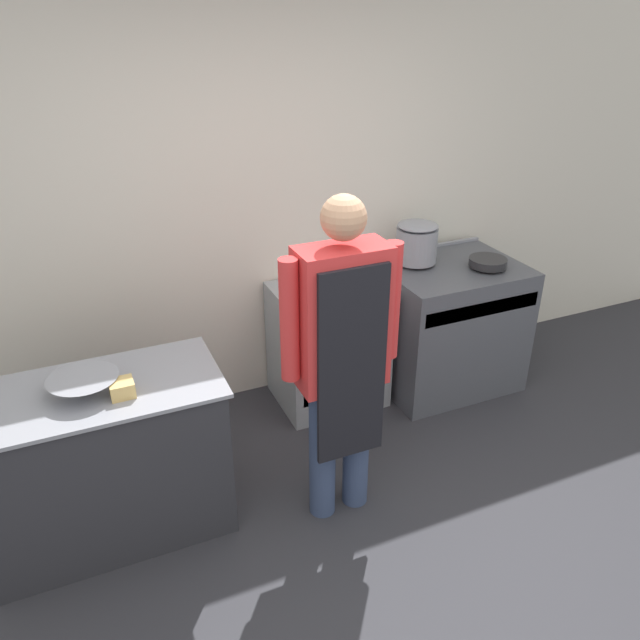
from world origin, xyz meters
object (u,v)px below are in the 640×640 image
at_px(stove, 446,325).
at_px(saute_pan, 488,262).
at_px(plastic_tub, 122,388).
at_px(stock_pot, 417,242).
at_px(mixing_bowl, 84,385).
at_px(fridge_unit, 328,345).
at_px(person_cook, 342,349).

bearing_deg(stove, saute_pan, -34.71).
distance_m(plastic_tub, stock_pot, 2.21).
distance_m(stove, mixing_bowl, 2.54).
bearing_deg(stock_pot, fridge_unit, -178.83).
relative_size(stove, saute_pan, 3.73).
relative_size(fridge_unit, mixing_bowl, 2.54).
distance_m(stock_pot, saute_pan, 0.49).
relative_size(person_cook, stock_pot, 6.31).
bearing_deg(stock_pot, stove, -32.06).
xyz_separation_m(mixing_bowl, stock_pot, (2.22, 0.69, 0.15)).
relative_size(stove, fridge_unit, 1.13).
xyz_separation_m(person_cook, plastic_tub, (-1.02, 0.23, -0.10)).
distance_m(stove, person_cook, 1.63).
bearing_deg(stove, mixing_bowl, -167.01).
xyz_separation_m(mixing_bowl, saute_pan, (2.62, 0.43, 0.04)).
height_order(stock_pot, saute_pan, stock_pot).
distance_m(person_cook, mixing_bowl, 1.22).
bearing_deg(mixing_bowl, stock_pot, 17.38).
height_order(person_cook, plastic_tub, person_cook).
height_order(person_cook, mixing_bowl, person_cook).
height_order(plastic_tub, saute_pan, saute_pan).
bearing_deg(saute_pan, plastic_tub, -167.98).
height_order(fridge_unit, saute_pan, saute_pan).
height_order(fridge_unit, mixing_bowl, mixing_bowl).
relative_size(person_cook, saute_pan, 6.96).
height_order(fridge_unit, person_cook, person_cook).
bearing_deg(person_cook, plastic_tub, 167.41).
bearing_deg(stock_pot, mixing_bowl, -162.62).
bearing_deg(person_cook, mixing_bowl, 164.70).
bearing_deg(saute_pan, mixing_bowl, -170.69).
distance_m(person_cook, stock_pot, 1.46).
distance_m(stove, stock_pot, 0.66).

